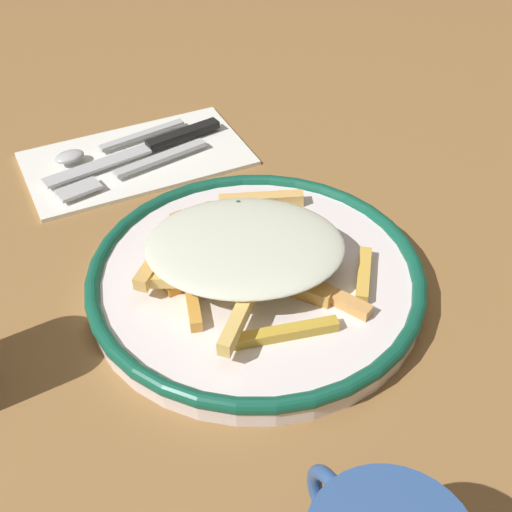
{
  "coord_description": "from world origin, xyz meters",
  "views": [
    {
      "loc": [
        -0.38,
        0.2,
        0.42
      ],
      "look_at": [
        0.0,
        0.0,
        0.04
      ],
      "focal_mm": 47.98,
      "sensor_mm": 36.0,
      "label": 1
    }
  ],
  "objects_px": {
    "fries_heap": "(246,252)",
    "knife": "(151,146)",
    "fork": "(135,168)",
    "plate": "(256,278)",
    "napkin": "(136,157)",
    "spoon": "(98,148)"
  },
  "relations": [
    {
      "from": "spoon",
      "to": "knife",
      "type": "bearing_deg",
      "value": -112.07
    },
    {
      "from": "napkin",
      "to": "knife",
      "type": "xyz_separation_m",
      "value": [
        0.0,
        -0.02,
        0.01
      ]
    },
    {
      "from": "plate",
      "to": "spoon",
      "type": "bearing_deg",
      "value": 11.38
    },
    {
      "from": "fork",
      "to": "fries_heap",
      "type": "bearing_deg",
      "value": -173.31
    },
    {
      "from": "fries_heap",
      "to": "fork",
      "type": "bearing_deg",
      "value": 6.69
    },
    {
      "from": "fork",
      "to": "plate",
      "type": "bearing_deg",
      "value": -171.69
    },
    {
      "from": "fries_heap",
      "to": "napkin",
      "type": "relative_size",
      "value": 0.89
    },
    {
      "from": "fries_heap",
      "to": "knife",
      "type": "distance_m",
      "value": 0.24
    },
    {
      "from": "plate",
      "to": "fries_heap",
      "type": "height_order",
      "value": "fries_heap"
    },
    {
      "from": "fries_heap",
      "to": "napkin",
      "type": "height_order",
      "value": "fries_heap"
    },
    {
      "from": "napkin",
      "to": "spoon",
      "type": "height_order",
      "value": "spoon"
    },
    {
      "from": "spoon",
      "to": "plate",
      "type": "bearing_deg",
      "value": -168.62
    },
    {
      "from": "fries_heap",
      "to": "spoon",
      "type": "xyz_separation_m",
      "value": [
        0.26,
        0.05,
        -0.03
      ]
    },
    {
      "from": "fork",
      "to": "knife",
      "type": "distance_m",
      "value": 0.04
    },
    {
      "from": "napkin",
      "to": "knife",
      "type": "height_order",
      "value": "knife"
    },
    {
      "from": "plate",
      "to": "napkin",
      "type": "height_order",
      "value": "plate"
    },
    {
      "from": "plate",
      "to": "fries_heap",
      "type": "xyz_separation_m",
      "value": [
        0.01,
        0.01,
        0.03
      ]
    },
    {
      "from": "knife",
      "to": "spoon",
      "type": "xyz_separation_m",
      "value": [
        0.02,
        0.05,
        0.0
      ]
    },
    {
      "from": "napkin",
      "to": "spoon",
      "type": "xyz_separation_m",
      "value": [
        0.02,
        0.03,
        0.01
      ]
    },
    {
      "from": "spoon",
      "to": "fork",
      "type": "bearing_deg",
      "value": -157.18
    },
    {
      "from": "napkin",
      "to": "knife",
      "type": "distance_m",
      "value": 0.02
    },
    {
      "from": "fries_heap",
      "to": "knife",
      "type": "height_order",
      "value": "fries_heap"
    }
  ]
}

